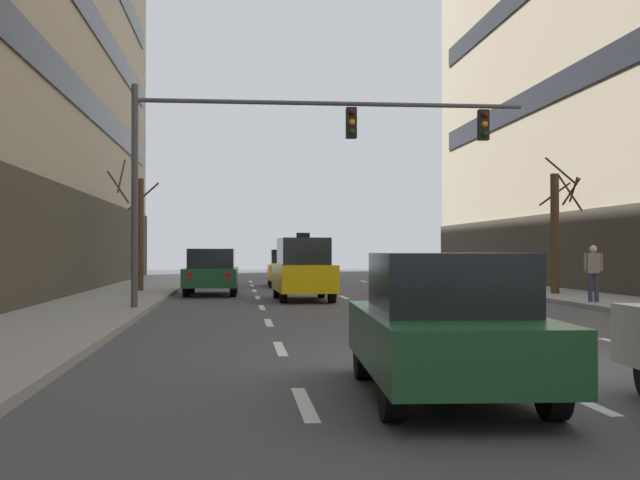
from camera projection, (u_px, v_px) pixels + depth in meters
name	position (u px, v px, depth m)	size (l,w,h in m)	color
ground_plane	(493.00, 362.00, 12.11)	(120.00, 120.00, 0.00)	#424247
lane_stripe_l1_s3	(304.00, 403.00, 8.83)	(0.16, 2.00, 0.01)	silver
lane_stripe_l1_s4	(280.00, 348.00, 13.80)	(0.16, 2.00, 0.01)	silver
lane_stripe_l1_s5	(269.00, 322.00, 18.78)	(0.16, 2.00, 0.01)	silver
lane_stripe_l1_s6	(262.00, 307.00, 23.75)	(0.16, 2.00, 0.01)	silver
lane_stripe_l1_s7	(258.00, 298.00, 28.73)	(0.16, 2.00, 0.01)	silver
lane_stripe_l1_s8	(254.00, 291.00, 33.70)	(0.16, 2.00, 0.01)	silver
lane_stripe_l1_s9	(252.00, 286.00, 38.68)	(0.16, 2.00, 0.01)	silver
lane_stripe_l1_s10	(250.00, 282.00, 43.65)	(0.16, 2.00, 0.01)	silver
lane_stripe_l2_s3	(577.00, 398.00, 9.13)	(0.16, 2.00, 0.01)	silver
lane_stripe_l2_s4	(457.00, 346.00, 14.10)	(0.16, 2.00, 0.01)	silver
lane_stripe_l2_s5	(399.00, 321.00, 19.08)	(0.16, 2.00, 0.01)	silver
lane_stripe_l2_s6	(366.00, 307.00, 24.05)	(0.16, 2.00, 0.01)	silver
lane_stripe_l2_s7	(344.00, 297.00, 29.03)	(0.16, 2.00, 0.01)	silver
lane_stripe_l2_s8	(328.00, 290.00, 34.00)	(0.16, 2.00, 0.01)	silver
lane_stripe_l2_s9	(316.00, 285.00, 38.98)	(0.16, 2.00, 0.01)	silver
lane_stripe_l2_s10	(307.00, 281.00, 43.95)	(0.16, 2.00, 0.01)	silver
lane_stripe_l3_s4	(626.00, 344.00, 14.41)	(0.16, 2.00, 0.01)	silver
lane_stripe_l3_s5	(526.00, 320.00, 19.38)	(0.16, 2.00, 0.01)	silver
lane_stripe_l3_s6	(467.00, 306.00, 24.36)	(0.16, 2.00, 0.01)	silver
lane_stripe_l3_s7	(428.00, 297.00, 29.33)	(0.16, 2.00, 0.01)	silver
lane_stripe_l3_s8	(400.00, 290.00, 34.30)	(0.16, 2.00, 0.01)	silver
lane_stripe_l3_s9	(379.00, 285.00, 39.28)	(0.16, 2.00, 0.01)	silver
lane_stripe_l3_s10	(363.00, 281.00, 44.25)	(0.16, 2.00, 0.01)	silver
taxi_driving_0	(303.00, 269.00, 27.20)	(1.89, 4.28, 2.22)	black
car_driving_1	(446.00, 326.00, 9.21)	(2.00, 4.37, 1.61)	black
car_driving_2	(211.00, 272.00, 30.53)	(1.97, 4.57, 1.70)	black
taxi_driving_4	(289.00, 268.00, 37.49)	(1.95, 4.51, 1.86)	black
traffic_signal_0	(281.00, 145.00, 22.29)	(10.61, 0.35, 5.91)	#4C4C51
street_tree_0	(556.00, 229.00, 28.96)	(1.49, 1.65, 4.71)	#4C3823
street_tree_1	(139.00, 230.00, 31.10)	(1.93, 2.03, 5.00)	#4C3823
pedestrian_0	(593.00, 269.00, 24.10)	(0.52, 0.28, 1.65)	#383D59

